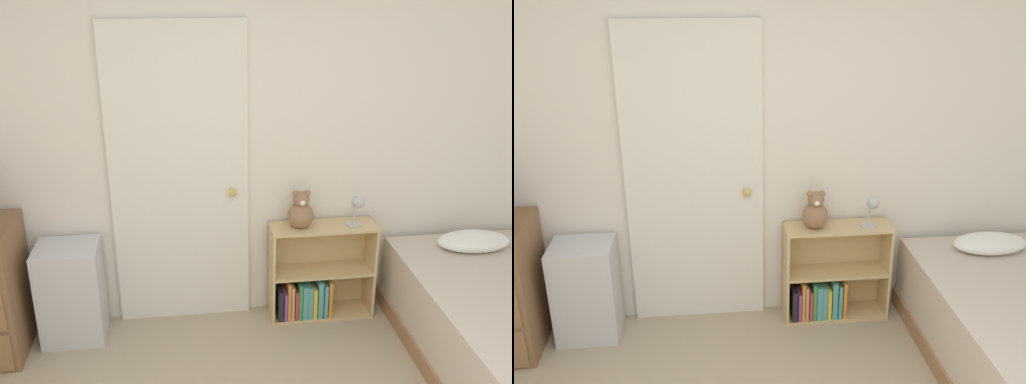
# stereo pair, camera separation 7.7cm
# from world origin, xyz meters

# --- Properties ---
(wall_back) EXTENTS (10.00, 0.06, 2.55)m
(wall_back) POSITION_xyz_m (0.00, 2.25, 1.27)
(wall_back) COLOR silver
(wall_back) RESTS_ON ground_plane
(door_closed) EXTENTS (0.91, 0.09, 2.08)m
(door_closed) POSITION_xyz_m (-0.29, 2.19, 1.04)
(door_closed) COLOR silver
(door_closed) RESTS_ON ground_plane
(storage_bin) EXTENTS (0.41, 0.34, 0.68)m
(storage_bin) POSITION_xyz_m (-1.04, 2.03, 0.34)
(storage_bin) COLOR silver
(storage_bin) RESTS_ON ground_plane
(bookshelf) EXTENTS (0.74, 0.24, 0.70)m
(bookshelf) POSITION_xyz_m (0.62, 2.08, 0.27)
(bookshelf) COLOR tan
(bookshelf) RESTS_ON ground_plane
(teddy_bear) EXTENTS (0.18, 0.18, 0.27)m
(teddy_bear) POSITION_xyz_m (0.51, 2.07, 0.82)
(teddy_bear) COLOR #8C6647
(teddy_bear) RESTS_ON bookshelf
(desk_lamp) EXTENTS (0.11, 0.11, 0.23)m
(desk_lamp) POSITION_xyz_m (0.89, 2.04, 0.86)
(desk_lamp) COLOR #B2B2B7
(desk_lamp) RESTS_ON bookshelf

